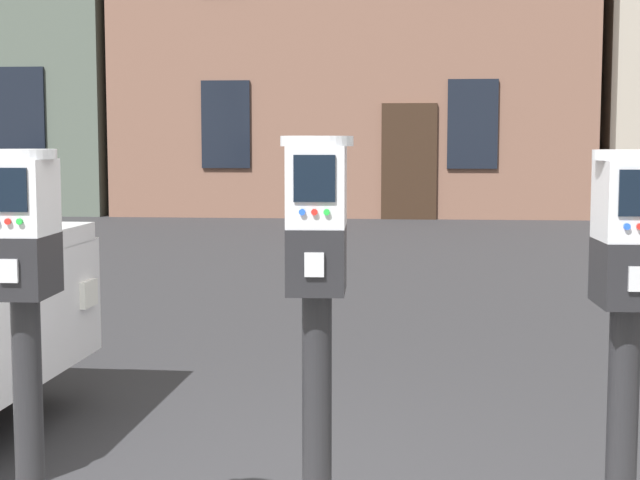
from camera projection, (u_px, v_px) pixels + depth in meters
The scene contains 3 objects.
parking_meter_near_kerb at pixel (24, 278), 3.01m from camera, with size 0.22×0.26×1.27m.
parking_meter_twin_adjacent at pixel (317, 273), 2.92m from camera, with size 0.22×0.26×1.31m.
parking_meter_end_of_row at pixel (627, 286), 2.84m from camera, with size 0.22×0.26×1.27m.
Camera 1 is at (0.63, -3.13, 1.43)m, focal length 55.08 mm.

